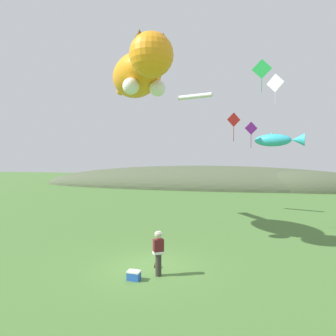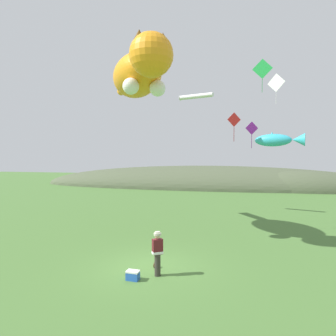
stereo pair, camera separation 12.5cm
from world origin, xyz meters
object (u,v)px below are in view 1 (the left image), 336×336
(kite_fish_windsock, at_px, (278,140))
(kite_diamond_red, at_px, (234,120))
(picnic_cooler, at_px, (134,275))
(kite_tube_streamer, at_px, (195,96))
(kite_diamond_white, at_px, (275,83))
(kite_spool, at_px, (157,265))
(kite_diamond_violet, at_px, (251,129))
(festival_attendant, at_px, (158,252))
(kite_diamond_green, at_px, (262,69))
(kite_giant_cat, at_px, (139,73))

(kite_fish_windsock, bearing_deg, kite_diamond_red, 136.76)
(picnic_cooler, distance_m, kite_tube_streamer, 16.45)
(kite_fish_windsock, xyz_separation_m, kite_diamond_white, (0.83, 7.62, 4.71))
(kite_fish_windsock, bearing_deg, kite_diamond_white, 83.80)
(kite_tube_streamer, bearing_deg, kite_spool, -90.82)
(picnic_cooler, relative_size, kite_diamond_red, 0.29)
(kite_fish_windsock, distance_m, kite_diamond_violet, 4.43)
(kite_tube_streamer, height_order, kite_diamond_violet, kite_tube_streamer)
(kite_tube_streamer, xyz_separation_m, kite_diamond_red, (3.05, -5.32, -2.58))
(picnic_cooler, bearing_deg, kite_spool, 68.56)
(festival_attendant, xyz_separation_m, kite_diamond_red, (2.94, 7.60, 6.00))
(kite_diamond_white, bearing_deg, kite_spool, -117.46)
(festival_attendant, height_order, kite_diamond_green, kite_diamond_green)
(festival_attendant, distance_m, kite_tube_streamer, 15.51)
(festival_attendant, xyz_separation_m, kite_giant_cat, (-2.45, 5.42, 8.58))
(festival_attendant, distance_m, kite_fish_windsock, 8.87)
(kite_diamond_red, bearing_deg, kite_spool, -115.38)
(kite_diamond_red, bearing_deg, kite_diamond_white, 60.05)
(kite_tube_streamer, bearing_deg, picnic_cooler, -93.07)
(kite_diamond_green, relative_size, kite_diamond_white, 0.96)
(kite_fish_windsock, distance_m, kite_diamond_green, 6.52)
(kite_spool, relative_size, kite_giant_cat, 0.02)
(kite_spool, xyz_separation_m, kite_diamond_green, (5.03, 8.87, 10.42))
(kite_spool, height_order, kite_diamond_red, kite_diamond_red)
(picnic_cooler, distance_m, kite_diamond_violet, 13.00)
(kite_spool, relative_size, kite_diamond_green, 0.09)
(kite_diamond_green, bearing_deg, kite_giant_cat, -149.42)
(festival_attendant, height_order, kite_diamond_red, kite_diamond_red)
(picnic_cooler, bearing_deg, kite_tube_streamer, 86.93)
(kite_diamond_green, xyz_separation_m, kite_diamond_violet, (-0.64, -0.08, -3.94))
(kite_diamond_green, height_order, kite_diamond_violet, kite_diamond_green)
(kite_spool, xyz_separation_m, kite_tube_streamer, (0.17, 12.11, 9.43))
(festival_attendant, relative_size, kite_diamond_violet, 0.99)
(kite_giant_cat, bearing_deg, kite_diamond_violet, 32.45)
(kite_giant_cat, distance_m, kite_diamond_violet, 8.32)
(kite_fish_windsock, height_order, kite_diamond_red, kite_diamond_red)
(festival_attendant, relative_size, kite_diamond_red, 0.99)
(kite_giant_cat, bearing_deg, festival_attendant, -65.71)
(picnic_cooler, distance_m, kite_fish_windsock, 10.13)
(kite_giant_cat, height_order, kite_tube_streamer, kite_giant_cat)
(festival_attendant, bearing_deg, picnic_cooler, -144.52)
(picnic_cooler, xyz_separation_m, kite_diamond_white, (6.91, 13.64, 10.14))
(kite_fish_windsock, xyz_separation_m, kite_diamond_green, (-0.50, 4.25, 4.91))
(kite_spool, height_order, kite_diamond_violet, kite_diamond_violet)
(kite_giant_cat, bearing_deg, kite_diamond_green, 30.58)
(festival_attendant, distance_m, picnic_cooler, 1.28)
(festival_attendant, bearing_deg, kite_fish_windsock, 45.94)
(kite_diamond_red, relative_size, kite_diamond_violet, 1.00)
(kite_diamond_violet, bearing_deg, kite_diamond_red, -120.42)
(kite_diamond_red, xyz_separation_m, kite_diamond_green, (1.81, 2.08, 3.57))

